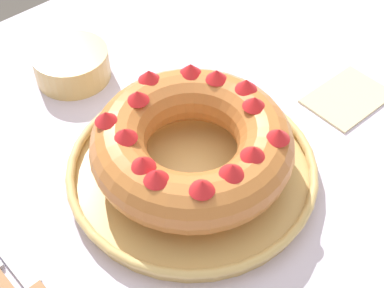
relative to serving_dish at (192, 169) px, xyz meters
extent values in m
cube|color=silver|center=(0.02, 0.02, -0.03)|extent=(1.46, 0.97, 0.03)
cylinder|color=brown|center=(0.69, 0.43, -0.40)|extent=(0.06, 0.06, 0.72)
cylinder|color=tan|center=(0.00, 0.00, -0.01)|extent=(0.32, 0.32, 0.01)
torus|color=tan|center=(0.00, 0.00, 0.01)|extent=(0.34, 0.34, 0.01)
torus|color=#C67538|center=(0.00, 0.00, 0.05)|extent=(0.26, 0.26, 0.07)
cone|color=red|center=(-0.02, -0.09, 0.09)|extent=(0.03, 0.03, 0.02)
cone|color=red|center=(0.02, -0.09, 0.09)|extent=(0.03, 0.03, 0.02)
cone|color=red|center=(0.06, -0.09, 0.09)|extent=(0.04, 0.04, 0.02)
cone|color=red|center=(0.08, -0.03, 0.09)|extent=(0.04, 0.04, 0.02)
cone|color=red|center=(0.10, 0.00, 0.09)|extent=(0.04, 0.04, 0.02)
cone|color=red|center=(0.08, 0.04, 0.09)|extent=(0.04, 0.04, 0.02)
cone|color=red|center=(0.07, 0.07, 0.09)|extent=(0.04, 0.04, 0.02)
cone|color=red|center=(0.02, 0.10, 0.09)|extent=(0.04, 0.04, 0.02)
cone|color=red|center=(-0.02, 0.08, 0.09)|extent=(0.03, 0.03, 0.02)
cone|color=red|center=(-0.07, 0.08, 0.09)|extent=(0.04, 0.04, 0.02)
cone|color=red|center=(-0.07, 0.04, 0.09)|extent=(0.04, 0.04, 0.02)
cone|color=red|center=(-0.09, -0.01, 0.09)|extent=(0.04, 0.04, 0.02)
cone|color=red|center=(-0.09, -0.04, 0.09)|extent=(0.04, 0.04, 0.02)
cone|color=red|center=(-0.06, -0.08, 0.09)|extent=(0.04, 0.04, 0.02)
cube|color=silver|center=(-0.25, 0.06, -0.01)|extent=(0.02, 0.11, 0.00)
cylinder|color=tan|center=(0.00, 0.28, 0.01)|extent=(0.12, 0.12, 0.05)
cube|color=beige|center=(0.28, -0.05, -0.01)|extent=(0.13, 0.09, 0.00)
camera|label=1|loc=(-0.31, -0.34, 0.55)|focal=50.00mm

